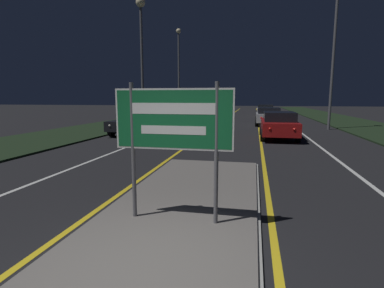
# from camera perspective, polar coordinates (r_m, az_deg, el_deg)

# --- Properties ---
(ground_plane) EXTENTS (160.00, 160.00, 0.00)m
(ground_plane) POSITION_cam_1_polar(r_m,az_deg,el_deg) (3.89, -10.87, -25.16)
(ground_plane) COLOR black
(median_island) EXTENTS (2.91, 9.87, 0.10)m
(median_island) POSITION_cam_1_polar(r_m,az_deg,el_deg) (5.33, -3.40, -14.68)
(median_island) COLOR #999993
(median_island) RESTS_ON ground_plane
(verge_left) EXTENTS (5.00, 100.00, 0.08)m
(verge_left) POSITION_cam_1_polar(r_m,az_deg,el_deg) (25.46, -13.39, 3.77)
(verge_left) COLOR black
(verge_left) RESTS_ON ground_plane
(verge_right) EXTENTS (5.00, 100.00, 0.08)m
(verge_right) POSITION_cam_1_polar(r_m,az_deg,el_deg) (24.48, 31.34, 2.53)
(verge_right) COLOR black
(verge_right) RESTS_ON ground_plane
(centre_line_yellow_left) EXTENTS (0.12, 70.00, 0.01)m
(centre_line_yellow_left) POSITION_cam_1_polar(r_m,az_deg,el_deg) (28.20, 5.76, 4.35)
(centre_line_yellow_left) COLOR gold
(centre_line_yellow_left) RESTS_ON ground_plane
(centre_line_yellow_right) EXTENTS (0.12, 70.00, 0.01)m
(centre_line_yellow_right) POSITION_cam_1_polar(r_m,az_deg,el_deg) (28.05, 12.49, 4.17)
(centre_line_yellow_right) COLOR gold
(centre_line_yellow_right) RESTS_ON ground_plane
(lane_line_white_left) EXTENTS (0.12, 70.00, 0.01)m
(lane_line_white_left) POSITION_cam_1_polar(r_m,az_deg,el_deg) (28.58, 0.65, 4.46)
(lane_line_white_left) COLOR silver
(lane_line_white_left) RESTS_ON ground_plane
(lane_line_white_right) EXTENTS (0.12, 70.00, 0.01)m
(lane_line_white_right) POSITION_cam_1_polar(r_m,az_deg,el_deg) (28.19, 17.69, 3.98)
(lane_line_white_right) COLOR silver
(lane_line_white_right) RESTS_ON ground_plane
(edge_line_white_left) EXTENTS (0.10, 70.00, 0.01)m
(edge_line_white_left) POSITION_cam_1_polar(r_m,az_deg,el_deg) (29.30, -5.13, 4.53)
(edge_line_white_left) COLOR silver
(edge_line_white_left) RESTS_ON ground_plane
(edge_line_white_right) EXTENTS (0.10, 70.00, 0.01)m
(edge_line_white_right) POSITION_cam_1_polar(r_m,az_deg,el_deg) (28.66, 23.68, 3.73)
(edge_line_white_right) COLOR silver
(edge_line_white_right) RESTS_ON ground_plane
(highway_sign) EXTENTS (1.98, 0.07, 2.31)m
(highway_sign) POSITION_cam_1_polar(r_m,az_deg,el_deg) (4.90, -3.59, 3.57)
(highway_sign) COLOR #56565B
(highway_sign) RESTS_ON median_island
(streetlight_left_near) EXTENTS (0.64, 0.64, 8.81)m
(streetlight_left_near) POSITION_cam_1_polar(r_m,az_deg,el_deg) (21.93, -9.62, 19.48)
(streetlight_left_near) COLOR #56565B
(streetlight_left_near) RESTS_ON ground_plane
(streetlight_left_far) EXTENTS (0.50, 0.50, 9.27)m
(streetlight_left_far) POSITION_cam_1_polar(r_m,az_deg,el_deg) (32.67, -2.55, 15.24)
(streetlight_left_far) COLOR #56565B
(streetlight_left_far) RESTS_ON ground_plane
(streetlight_right_near) EXTENTS (0.57, 0.57, 9.60)m
(streetlight_right_near) POSITION_cam_1_polar(r_m,az_deg,el_deg) (22.97, 25.60, 18.62)
(streetlight_right_near) COLOR #56565B
(streetlight_right_near) RESTS_ON ground_plane
(car_receding_0) EXTENTS (1.91, 4.51, 1.43)m
(car_receding_0) POSITION_cam_1_polar(r_m,az_deg,el_deg) (16.68, 16.16, 3.60)
(car_receding_0) COLOR maroon
(car_receding_0) RESTS_ON ground_plane
(car_receding_1) EXTENTS (2.01, 4.22, 1.40)m
(car_receding_1) POSITION_cam_1_polar(r_m,az_deg,el_deg) (24.50, 14.32, 5.21)
(car_receding_1) COLOR #B7B7BC
(car_receding_1) RESTS_ON ground_plane
(car_receding_2) EXTENTS (2.04, 4.18, 1.41)m
(car_receding_2) POSITION_cam_1_polar(r_m,az_deg,el_deg) (36.29, 13.76, 6.31)
(car_receding_2) COLOR silver
(car_receding_2) RESTS_ON ground_plane
(car_approaching_0) EXTENTS (1.96, 4.27, 1.30)m
(car_approaching_0) POSITION_cam_1_polar(r_m,az_deg,el_deg) (18.34, -10.77, 4.10)
(car_approaching_0) COLOR black
(car_approaching_0) RESTS_ON ground_plane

